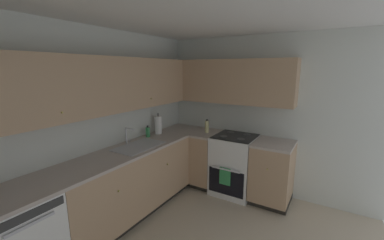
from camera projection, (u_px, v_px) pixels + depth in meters
The scene contains 14 objects.
wall_back at pixel (78, 132), 2.81m from camera, with size 4.18×0.05×2.43m, color silver.
wall_right at pixel (265, 116), 3.70m from camera, with size 0.05×3.31×2.43m, color silver.
lower_cabinets_back at pixel (129, 184), 3.17m from camera, with size 2.00×0.62×0.88m.
countertop_back at pixel (127, 151), 3.07m from camera, with size 3.21×0.60×0.04m, color #B7A89E.
lower_cabinets_right at pixel (244, 168), 3.68m from camera, with size 0.62×1.50×0.88m.
countertop_right at pixel (246, 139), 3.59m from camera, with size 0.60×1.50×0.03m.
oven_range at pixel (234, 164), 3.78m from camera, with size 0.68×0.62×1.07m.
upper_cabinets_back at pixel (104, 85), 2.83m from camera, with size 2.89×0.34×0.66m.
upper_cabinets_right at pixel (226, 81), 3.73m from camera, with size 0.32×2.05×0.66m.
sink at pixel (139, 149), 3.22m from camera, with size 0.67×0.40×0.10m.
faucet at pixel (128, 134), 3.29m from camera, with size 0.07×0.16×0.23m.
soap_bottle at pixel (148, 132), 3.65m from camera, with size 0.06×0.06×0.18m.
paper_towel_roll at pixel (158, 125), 3.82m from camera, with size 0.11×0.11×0.34m.
oil_bottle at pixel (207, 126), 3.90m from camera, with size 0.06×0.06×0.22m.
Camera 1 is at (-1.62, -0.93, 1.93)m, focal length 22.47 mm.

